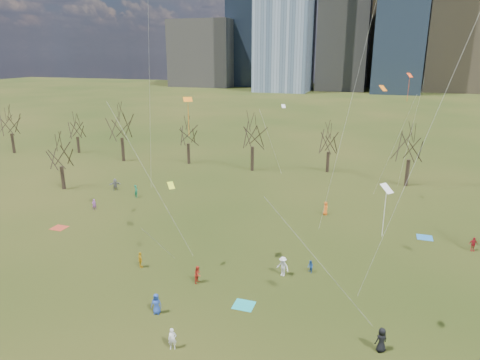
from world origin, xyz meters
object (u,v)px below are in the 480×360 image
(blanket_teal, at_px, (244,305))
(person_2, at_px, (198,274))
(blanket_crimson, at_px, (59,228))
(person_1, at_px, (172,339))
(person_0, at_px, (156,304))
(blanket_navy, at_px, (425,237))
(person_4, at_px, (140,260))

(blanket_teal, height_order, person_2, person_2)
(blanket_crimson, xyz_separation_m, person_1, (21.40, -14.44, 0.75))
(person_0, distance_m, person_1, 4.41)
(blanket_teal, distance_m, person_2, 5.25)
(blanket_navy, relative_size, person_0, 0.98)
(person_0, bearing_deg, person_4, 117.51)
(blanket_crimson, relative_size, person_0, 0.98)
(blanket_teal, distance_m, blanket_crimson, 25.70)
(blanket_teal, xyz_separation_m, person_2, (-4.76, 2.07, 0.76))
(blanket_navy, height_order, person_2, person_2)
(blanket_navy, height_order, person_1, person_1)
(person_0, bearing_deg, person_1, -59.58)
(blanket_teal, xyz_separation_m, person_1, (-2.97, -6.31, 0.75))
(person_2, bearing_deg, blanket_teal, -111.73)
(blanket_crimson, bearing_deg, person_1, -34.00)
(person_4, bearing_deg, blanket_navy, -106.69)
(blanket_crimson, bearing_deg, person_2, -17.17)
(blanket_teal, xyz_separation_m, person_0, (-5.95, -3.05, 0.80))
(person_2, relative_size, person_4, 1.03)
(person_0, bearing_deg, blanket_crimson, 136.80)
(person_0, height_order, person_1, person_0)
(blanket_teal, relative_size, blanket_crimson, 1.00)
(person_0, xyz_separation_m, person_4, (-4.91, 5.96, -0.06))
(person_1, bearing_deg, person_4, 104.06)
(blanket_teal, height_order, person_1, person_1)
(person_2, bearing_deg, blanket_crimson, 74.59)
(blanket_crimson, relative_size, person_1, 1.05)
(person_1, bearing_deg, blanket_teal, 38.31)
(blanket_teal, relative_size, person_2, 1.03)
(person_4, bearing_deg, blanket_crimson, 21.30)
(person_4, bearing_deg, person_1, 172.93)
(blanket_crimson, bearing_deg, person_0, -31.24)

